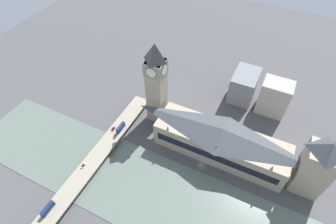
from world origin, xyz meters
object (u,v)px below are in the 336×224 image
object	(u,v)px
clock_tower	(156,82)
double_decker_bus_mid	(48,209)
car_northbound_lead	(83,166)
double_decker_bus_lead	(121,127)
road_bridge	(92,162)
parliament_hall	(221,141)
victoria_tower	(316,166)
car_northbound_mid	(113,129)
car_southbound_lead	(115,136)

from	to	relation	value
clock_tower	double_decker_bus_mid	size ratio (longest dim) A/B	6.95
clock_tower	car_northbound_lead	size ratio (longest dim) A/B	16.03
clock_tower	double_decker_bus_lead	distance (m)	49.71
road_bridge	car_northbound_lead	xyz separation A→B (m)	(-5.83, 3.34, 1.64)
parliament_hall	victoria_tower	bearing A→B (deg)	-89.95
double_decker_bus_lead	car_northbound_lead	size ratio (longest dim) A/B	2.20
double_decker_bus_mid	car_northbound_mid	size ratio (longest dim) A/B	2.71
parliament_hall	double_decker_bus_mid	size ratio (longest dim) A/B	9.28
double_decker_bus_mid	car_northbound_lead	xyz separation A→B (m)	(37.58, 0.43, -1.95)
double_decker_bus_mid	car_southbound_lead	xyz separation A→B (m)	(71.43, -5.70, -1.93)
parliament_hall	car_northbound_mid	world-z (taller)	parliament_hall
parliament_hall	clock_tower	world-z (taller)	clock_tower
double_decker_bus_mid	car_northbound_mid	world-z (taller)	double_decker_bus_mid
double_decker_bus_lead	road_bridge	bearing A→B (deg)	175.91
car_northbound_mid	car_southbound_lead	size ratio (longest dim) A/B	1.01
car_northbound_lead	parliament_hall	bearing A→B (deg)	-55.40
victoria_tower	road_bridge	size ratio (longest dim) A/B	0.35
car_southbound_lead	car_northbound_mid	bearing A→B (deg)	45.00
road_bridge	double_decker_bus_lead	bearing A→B (deg)	-4.09
road_bridge	car_southbound_lead	distance (m)	28.20
clock_tower	road_bridge	distance (m)	80.43
clock_tower	victoria_tower	distance (m)	128.94
road_bridge	car_northbound_lead	distance (m)	6.92
road_bridge	clock_tower	bearing A→B (deg)	-17.93
victoria_tower	clock_tower	bearing A→B (deg)	84.14
road_bridge	car_northbound_mid	distance (m)	34.32
parliament_hall	car_northbound_lead	size ratio (longest dim) A/B	21.40
victoria_tower	car_northbound_lead	world-z (taller)	victoria_tower
double_decker_bus_mid	car_northbound_mid	distance (m)	77.57
road_bridge	car_northbound_mid	bearing A→B (deg)	5.54
clock_tower	road_bridge	xyz separation A→B (m)	(-67.59, 21.87, -37.71)
clock_tower	car_northbound_mid	world-z (taller)	clock_tower
clock_tower	double_decker_bus_mid	bearing A→B (deg)	167.42
parliament_hall	victoria_tower	xyz separation A→B (m)	(0.05, -65.09, 10.94)
parliament_hall	double_decker_bus_mid	xyz separation A→B (m)	(-97.88, 86.97, -7.30)
car_southbound_lead	victoria_tower	bearing A→B (deg)	-79.74
clock_tower	double_decker_bus_mid	distance (m)	118.74
parliament_hall	clock_tower	xyz separation A→B (m)	(13.12, 62.20, 26.82)
car_northbound_lead	car_northbound_mid	xyz separation A→B (m)	(39.96, -0.03, -0.03)
parliament_hall	road_bridge	xyz separation A→B (m)	(-54.46, 84.07, -10.89)
parliament_hall	victoria_tower	world-z (taller)	victoria_tower
car_northbound_mid	victoria_tower	bearing A→B (deg)	-82.38
double_decker_bus_mid	car_southbound_lead	size ratio (longest dim) A/B	2.74
car_northbound_mid	car_southbound_lead	world-z (taller)	car_southbound_lead
car_northbound_lead	car_northbound_mid	size ratio (longest dim) A/B	1.17
car_northbound_mid	car_southbound_lead	xyz separation A→B (m)	(-6.11, -6.11, 0.05)
clock_tower	car_northbound_lead	distance (m)	85.60
car_northbound_mid	parliament_hall	bearing A→B (deg)	-76.89
clock_tower	car_southbound_lead	xyz separation A→B (m)	(-39.57, 19.07, -36.05)
car_northbound_lead	victoria_tower	bearing A→B (deg)	-68.41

